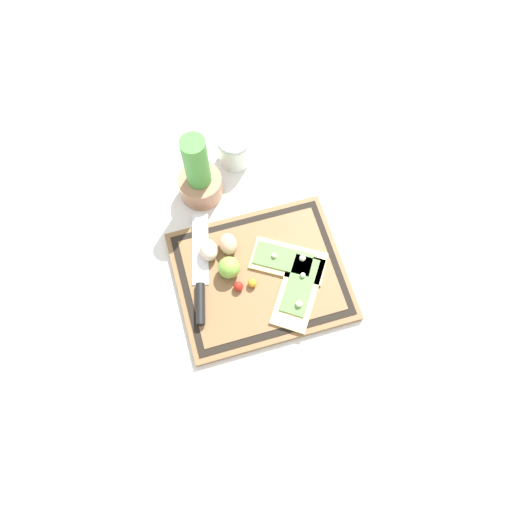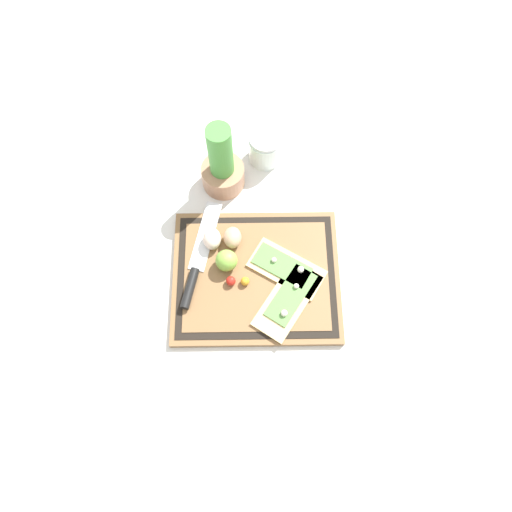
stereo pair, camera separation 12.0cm
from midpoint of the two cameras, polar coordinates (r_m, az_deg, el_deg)
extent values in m
plane|color=silver|center=(1.22, -2.25, -2.78)|extent=(6.00, 6.00, 0.00)
cube|color=brown|center=(1.22, -2.26, -2.65)|extent=(0.41, 0.34, 0.02)
cube|color=black|center=(1.21, -2.28, -2.50)|extent=(0.38, 0.31, 0.00)
cube|color=brown|center=(1.21, -2.28, -2.47)|extent=(0.35, 0.28, 0.00)
cube|color=#DBBC7F|center=(1.19, 1.96, -4.41)|extent=(0.18, 0.21, 0.01)
cube|color=#568942|center=(1.19, 2.17, -3.70)|extent=(0.13, 0.16, 0.00)
sphere|color=silver|center=(1.16, 2.01, -5.88)|extent=(0.02, 0.02, 0.02)
sphere|color=silver|center=(1.19, 2.52, -2.56)|extent=(0.01, 0.01, 0.01)
cube|color=#DBBC7F|center=(1.21, 0.92, -0.91)|extent=(0.20, 0.17, 0.01)
cube|color=#568942|center=(1.21, 0.30, -0.66)|extent=(0.15, 0.12, 0.00)
sphere|color=silver|center=(1.20, 2.52, -0.60)|extent=(0.02, 0.02, 0.02)
sphere|color=silver|center=(1.20, -0.73, -0.30)|extent=(0.01, 0.01, 0.01)
cube|color=silver|center=(1.24, -9.14, 0.50)|extent=(0.08, 0.19, 0.00)
cylinder|color=black|center=(1.18, -9.28, -5.79)|extent=(0.04, 0.10, 0.02)
ellipsoid|color=tan|center=(1.22, -6.01, 1.05)|extent=(0.04, 0.06, 0.04)
ellipsoid|color=beige|center=(1.22, -8.25, 0.32)|extent=(0.04, 0.06, 0.04)
sphere|color=#7FB742|center=(1.19, -5.99, -1.68)|extent=(0.05, 0.05, 0.05)
sphere|color=red|center=(1.19, -4.91, -3.83)|extent=(0.02, 0.02, 0.02)
sphere|color=gold|center=(1.19, -3.32, -3.47)|extent=(0.02, 0.02, 0.02)
cylinder|color=#AD7A5B|center=(1.31, -8.96, 7.61)|extent=(0.11, 0.11, 0.07)
cylinder|color=#47933D|center=(1.23, -9.61, 9.82)|extent=(0.06, 0.06, 0.19)
cylinder|color=silver|center=(1.34, -5.07, 11.67)|extent=(0.09, 0.09, 0.08)
cylinder|color=#B73323|center=(1.37, -4.98, 11.09)|extent=(0.08, 0.08, 0.03)
cylinder|color=silver|center=(1.31, -5.24, 12.79)|extent=(0.08, 0.08, 0.01)
camera|label=1|loc=(0.06, -92.88, -7.04)|focal=35.00mm
camera|label=2|loc=(0.06, 87.12, 7.04)|focal=35.00mm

